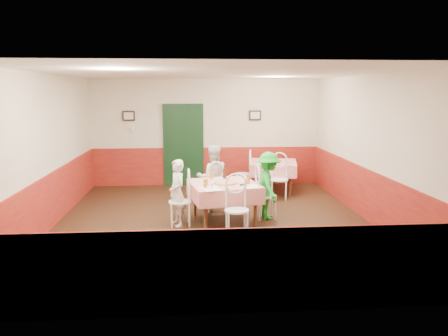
{
  "coord_description": "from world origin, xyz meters",
  "views": [
    {
      "loc": [
        -0.43,
        -8.05,
        2.48
      ],
      "look_at": [
        0.21,
        0.03,
        1.05
      ],
      "focal_mm": 35.0,
      "sensor_mm": 36.0,
      "label": 1
    }
  ],
  "objects": [
    {
      "name": "chair_near",
      "position": [
        0.37,
        -0.8,
        0.45
      ],
      "size": [
        0.43,
        0.43,
        0.9
      ],
      "primitive_type": null,
      "rotation": [
        0.0,
        0.0,
        0.02
      ],
      "color": "white",
      "rests_on": "ground"
    },
    {
      "name": "floor",
      "position": [
        0.0,
        0.0,
        0.0
      ],
      "size": [
        7.0,
        7.0,
        0.0
      ],
      "primitive_type": "plane",
      "color": "black",
      "rests_on": "ground"
    },
    {
      "name": "wainscot_right",
      "position": [
        2.98,
        0.0,
        0.5
      ],
      "size": [
        0.03,
        7.0,
        1.0
      ],
      "primitive_type": "cube",
      "color": "maroon",
      "rests_on": "ground"
    },
    {
      "name": "back_wall",
      "position": [
        0.0,
        3.5,
        1.4
      ],
      "size": [
        6.0,
        0.1,
        2.8
      ],
      "primitive_type": "cube",
      "color": "beige",
      "rests_on": "ground"
    },
    {
      "name": "right_wall",
      "position": [
        3.0,
        0.0,
        1.4
      ],
      "size": [
        0.1,
        7.0,
        2.8
      ],
      "primitive_type": "cube",
      "color": "beige",
      "rests_on": "ground"
    },
    {
      "name": "glass_b",
      "position": [
        0.65,
        -0.11,
        0.83
      ],
      "size": [
        0.08,
        0.08,
        0.13
      ],
      "primitive_type": "cylinder",
      "rotation": [
        0.0,
        0.0,
        0.19
      ],
      "color": "#BF7219",
      "rests_on": "main_table"
    },
    {
      "name": "beer_bottle",
      "position": [
        0.25,
        0.47,
        0.88
      ],
      "size": [
        0.08,
        0.08,
        0.24
      ],
      "primitive_type": "cylinder",
      "rotation": [
        0.0,
        0.0,
        0.19
      ],
      "color": "#381C0A",
      "rests_on": "main_table"
    },
    {
      "name": "chair_second_a",
      "position": [
        0.88,
        2.51,
        0.45
      ],
      "size": [
        0.5,
        0.5,
        0.9
      ],
      "primitive_type": null,
      "rotation": [
        0.0,
        0.0,
        -1.77
      ],
      "color": "white",
      "rests_on": "ground"
    },
    {
      "name": "shaker_b",
      "position": [
        -0.05,
        -0.47,
        0.81
      ],
      "size": [
        0.04,
        0.04,
        0.09
      ],
      "primitive_type": "cylinder",
      "rotation": [
        0.0,
        0.0,
        0.19
      ],
      "color": "silver",
      "rests_on": "main_table"
    },
    {
      "name": "chair_left",
      "position": [
        -0.63,
        -0.13,
        0.45
      ],
      "size": [
        0.45,
        0.45,
        0.9
      ],
      "primitive_type": null,
      "rotation": [
        0.0,
        0.0,
        -1.51
      ],
      "color": "white",
      "rests_on": "ground"
    },
    {
      "name": "menu_left",
      "position": [
        -0.06,
        -0.45,
        0.76
      ],
      "size": [
        0.41,
        0.47,
        0.0
      ],
      "primitive_type": "cube",
      "rotation": [
        0.0,
        0.0,
        0.33
      ],
      "color": "white",
      "rests_on": "main_table"
    },
    {
      "name": "front_wall",
      "position": [
        0.0,
        -3.5,
        1.4
      ],
      "size": [
        6.0,
        0.1,
        2.8
      ],
      "primitive_type": "cube",
      "color": "beige",
      "rests_on": "ground"
    },
    {
      "name": "plate_right",
      "position": [
        0.6,
        0.08,
        0.77
      ],
      "size": [
        0.29,
        0.29,
        0.01
      ],
      "primitive_type": "cylinder",
      "rotation": [
        0.0,
        0.0,
        0.19
      ],
      "color": "white",
      "rests_on": "main_table"
    },
    {
      "name": "wallet",
      "position": [
        0.55,
        -0.19,
        0.77
      ],
      "size": [
        0.12,
        0.11,
        0.02
      ],
      "primitive_type": "cube",
      "rotation": [
        0.0,
        0.0,
        0.19
      ],
      "color": "black",
      "rests_on": "main_table"
    },
    {
      "name": "main_table",
      "position": [
        0.21,
        0.03,
        0.38
      ],
      "size": [
        1.42,
        1.42,
        0.77
      ],
      "primitive_type": "cube",
      "rotation": [
        0.0,
        0.0,
        0.19
      ],
      "color": "red",
      "rests_on": "ground"
    },
    {
      "name": "shaker_c",
      "position": [
        -0.16,
        -0.39,
        0.81
      ],
      "size": [
        0.04,
        0.04,
        0.09
      ],
      "primitive_type": "cylinder",
      "rotation": [
        0.0,
        0.0,
        0.19
      ],
      "color": "#B23319",
      "rests_on": "main_table"
    },
    {
      "name": "diner_left",
      "position": [
        -0.68,
        -0.13,
        0.62
      ],
      "size": [
        0.45,
        0.53,
        1.25
      ],
      "primitive_type": "imported",
      "rotation": [
        0.0,
        0.0,
        -1.18
      ],
      "color": "gray",
      "rests_on": "ground"
    },
    {
      "name": "plate_left",
      "position": [
        -0.22,
        -0.03,
        0.77
      ],
      "size": [
        0.29,
        0.29,
        0.01
      ],
      "primitive_type": "cylinder",
      "rotation": [
        0.0,
        0.0,
        0.19
      ],
      "color": "white",
      "rests_on": "main_table"
    },
    {
      "name": "thermostat",
      "position": [
        -1.9,
        3.45,
        1.5
      ],
      "size": [
        0.1,
        0.03,
        0.1
      ],
      "primitive_type": "cube",
      "color": "white",
      "rests_on": "back_wall"
    },
    {
      "name": "chair_second_b",
      "position": [
        1.63,
        1.76,
        0.45
      ],
      "size": [
        0.5,
        0.5,
        0.9
      ],
      "primitive_type": null,
      "rotation": [
        0.0,
        0.0,
        -0.2
      ],
      "color": "white",
      "rests_on": "ground"
    },
    {
      "name": "glass_c",
      "position": [
        -0.0,
        0.43,
        0.83
      ],
      "size": [
        0.08,
        0.08,
        0.13
      ],
      "primitive_type": "cylinder",
      "rotation": [
        0.0,
        0.0,
        0.19
      ],
      "color": "#BF7219",
      "rests_on": "main_table"
    },
    {
      "name": "door",
      "position": [
        -0.6,
        3.45,
        1.05
      ],
      "size": [
        0.96,
        0.06,
        2.1
      ],
      "primitive_type": "cube",
      "color": "black",
      "rests_on": "ground"
    },
    {
      "name": "pizza",
      "position": [
        0.23,
        -0.02,
        0.77
      ],
      "size": [
        0.5,
        0.5,
        0.03
      ],
      "primitive_type": "cylinder",
      "rotation": [
        0.0,
        0.0,
        0.19
      ],
      "color": "#B74723",
      "rests_on": "main_table"
    },
    {
      "name": "chair_far",
      "position": [
        0.05,
        0.87,
        0.45
      ],
      "size": [
        0.52,
        0.52,
        0.9
      ],
      "primitive_type": null,
      "rotation": [
        0.0,
        0.0,
        3.43
      ],
      "color": "white",
      "rests_on": "ground"
    },
    {
      "name": "diner_far",
      "position": [
        0.04,
        0.92,
        0.69
      ],
      "size": [
        0.71,
        0.57,
        1.38
      ],
      "primitive_type": "imported",
      "rotation": [
        0.0,
        0.0,
        3.21
      ],
      "color": "gray",
      "rests_on": "ground"
    },
    {
      "name": "left_wall",
      "position": [
        -3.0,
        0.0,
        1.4
      ],
      "size": [
        0.1,
        7.0,
        2.8
      ],
      "primitive_type": "cube",
      "color": "beige",
      "rests_on": "ground"
    },
    {
      "name": "plate_far",
      "position": [
        0.11,
        0.44,
        0.77
      ],
      "size": [
        0.29,
        0.29,
        0.01
      ],
      "primitive_type": "cylinder",
      "rotation": [
        0.0,
        0.0,
        0.19
      ],
      "color": "white",
      "rests_on": "main_table"
    },
    {
      "name": "picture_left",
      "position": [
        -2.0,
        3.45,
        1.85
      ],
      "size": [
        0.32,
        0.03,
        0.26
      ],
      "primitive_type": "cube",
      "color": "black",
      "rests_on": "back_wall"
    },
    {
      "name": "wainscot_left",
      "position": [
        -2.98,
        0.0,
        0.5
      ],
      "size": [
        0.03,
        7.0,
        1.0
      ],
      "primitive_type": "cube",
      "color": "maroon",
      "rests_on": "ground"
    },
    {
      "name": "second_table",
      "position": [
        1.63,
        2.51,
        0.38
      ],
      "size": [
        1.32,
        1.32,
        0.77
      ],
      "primitive_type": "cube",
      "rotation": [
        0.0,
        0.0,
        -0.2
      ],
      "color": "red",
      "rests_on": "ground"
    },
    {
      "name": "diner_right",
      "position": [
        1.09,
        0.2,
        0.66
      ],
      "size": [
        0.54,
        0.88,
        1.32
      ],
      "primitive_type": "imported",
      "rotation": [
        0.0,
        0.0,
        1.63
      ],
      "color": "gray",
      "rests_on": "ground"
    },
    {
      "name": "picture_right",
      "position": [
        1.3,
        3.45,
        1.85
      ],
      "size": [
        0.32,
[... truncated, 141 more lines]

